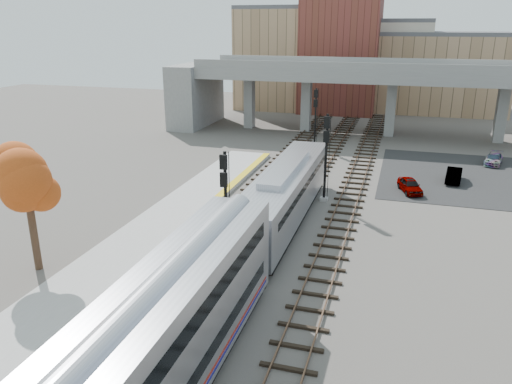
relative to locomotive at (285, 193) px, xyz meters
The scene contains 15 objects.
ground 12.19m from the locomotive, 94.79° to the right, with size 160.00×160.00×0.00m, color #47423D.
platform 14.66m from the locomotive, 124.66° to the right, with size 4.50×60.00×0.35m, color #9E9E99.
yellow_strip 13.65m from the locomotive, 118.02° to the right, with size 0.70×60.00×0.01m, color yellow.
tracks 2.28m from the locomotive, 96.68° to the left, with size 10.70×95.00×0.25m.
overpass 33.49m from the locomotive, 83.23° to the left, with size 54.00×12.00×9.50m.
buildings_far 54.93m from the locomotive, 89.73° to the left, with size 43.00×21.00×20.60m.
parking_lot 20.79m from the locomotive, 51.03° to the left, with size 14.00×18.00×0.04m, color black.
locomotive is the anchor object (origin of this frame).
signal_mast_near 7.21m from the locomotive, 107.13° to the right, with size 0.60×0.64×6.83m.
signal_mast_mid 5.93m from the locomotive, 69.77° to the left, with size 0.60×0.64×7.19m.
signal_mast_far 23.78m from the locomotive, 95.07° to the left, with size 0.60×0.64×6.89m.
tree 17.05m from the locomotive, 137.49° to the right, with size 3.60×3.60×7.36m.
car_a 13.18m from the locomotive, 47.99° to the left, with size 1.42×3.54×1.20m, color #99999E.
car_b 18.89m from the locomotive, 47.97° to the left, with size 1.30×3.72×1.22m, color #99999E.
car_c 27.51m from the locomotive, 51.74° to the left, with size 1.55×3.80×1.10m, color #99999E.
Camera 1 is at (8.69, -21.28, 13.87)m, focal length 35.00 mm.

